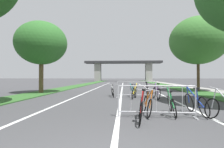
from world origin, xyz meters
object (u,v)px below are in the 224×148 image
object	(u,v)px
bicycle_yellow_8	(134,92)
tree_right_maple_mid	(198,41)
bicycle_teal_4	(133,91)
tree_left_oak_mid	(41,43)
bicycle_green_1	(172,104)
crowd_barrier_second	(136,89)
bicycle_white_0	(113,91)
crowd_barrier_nearest	(156,102)
bicycle_blue_5	(196,103)
bicycle_orange_7	(147,105)
bicycle_black_9	(147,91)
bicycle_red_3	(141,109)
bicycle_purple_2	(156,93)

from	to	relation	value
bicycle_yellow_8	tree_right_maple_mid	bearing A→B (deg)	56.61
tree_right_maple_mid	bicycle_teal_4	world-z (taller)	tree_right_maple_mid
tree_left_oak_mid	bicycle_green_1	bearing A→B (deg)	-43.73
crowd_barrier_second	bicycle_white_0	bearing A→B (deg)	161.09
crowd_barrier_nearest	crowd_barrier_second	bearing A→B (deg)	92.54
tree_left_oak_mid	bicycle_blue_5	distance (m)	12.68
bicycle_orange_7	bicycle_black_9	size ratio (longest dim) A/B	0.91
bicycle_red_3	bicycle_blue_5	size ratio (longest dim) A/B	0.98
crowd_barrier_nearest	bicycle_orange_7	distance (m)	0.51
bicycle_red_3	bicycle_black_9	world-z (taller)	bicycle_black_9
crowd_barrier_nearest	bicycle_yellow_8	distance (m)	5.22
tree_right_maple_mid	bicycle_black_9	size ratio (longest dim) A/B	3.87
bicycle_green_1	bicycle_purple_2	world-z (taller)	bicycle_green_1
bicycle_red_3	bicycle_blue_5	bearing A→B (deg)	32.83
bicycle_purple_2	bicycle_teal_4	xyz separation A→B (m)	(-1.36, 0.96, 0.00)
crowd_barrier_nearest	tree_right_maple_mid	bearing A→B (deg)	62.63
tree_left_oak_mid	bicycle_purple_2	world-z (taller)	tree_left_oak_mid
crowd_barrier_second	crowd_barrier_nearest	bearing A→B (deg)	-87.46
bicycle_green_1	bicycle_white_0	bearing A→B (deg)	118.46
bicycle_orange_7	bicycle_yellow_8	distance (m)	4.78
bicycle_white_0	bicycle_red_3	xyz separation A→B (m)	(1.26, -6.68, 0.03)
bicycle_purple_2	bicycle_teal_4	world-z (taller)	bicycle_teal_4
tree_right_maple_mid	bicycle_blue_5	bearing A→B (deg)	-112.18
crowd_barrier_nearest	crowd_barrier_second	xyz separation A→B (m)	(-0.25, 5.65, 0.00)
bicycle_green_1	tree_left_oak_mid	bearing A→B (deg)	142.05
tree_left_oak_mid	bicycle_purple_2	distance (m)	10.00
bicycle_red_3	bicycle_blue_5	distance (m)	2.26
tree_right_maple_mid	crowd_barrier_nearest	distance (m)	13.26
tree_left_oak_mid	crowd_barrier_second	size ratio (longest dim) A/B	2.32
bicycle_white_0	bicycle_blue_5	world-z (taller)	bicycle_blue_5
crowd_barrier_nearest	bicycle_orange_7	world-z (taller)	crowd_barrier_nearest
tree_left_oak_mid	bicycle_yellow_8	bearing A→B (deg)	-23.75
bicycle_blue_5	bicycle_yellow_8	world-z (taller)	bicycle_blue_5
tree_right_maple_mid	bicycle_yellow_8	xyz separation A→B (m)	(-6.18, -5.98, -4.28)
bicycle_black_9	bicycle_yellow_8	bearing A→B (deg)	-123.24
bicycle_green_1	bicycle_blue_5	xyz separation A→B (m)	(0.86, 0.12, 0.03)
crowd_barrier_nearest	bicycle_green_1	distance (m)	0.76
crowd_barrier_second	bicycle_orange_7	size ratio (longest dim) A/B	1.56
tree_left_oak_mid	bicycle_black_9	distance (m)	9.35
tree_left_oak_mid	crowd_barrier_nearest	size ratio (longest dim) A/B	2.31
crowd_barrier_second	bicycle_orange_7	bearing A→B (deg)	-89.85
bicycle_white_0	bicycle_yellow_8	size ratio (longest dim) A/B	1.02
bicycle_white_0	bicycle_blue_5	bearing A→B (deg)	-67.47
crowd_barrier_nearest	bicycle_blue_5	world-z (taller)	crowd_barrier_nearest
crowd_barrier_second	bicycle_red_3	size ratio (longest dim) A/B	1.45
bicycle_green_1	bicycle_yellow_8	xyz separation A→B (m)	(-0.99, 4.76, 0.01)
bicycle_blue_5	bicycle_black_9	distance (m)	5.65
bicycle_orange_7	tree_left_oak_mid	bearing A→B (deg)	-48.61
bicycle_blue_5	bicycle_yellow_8	bearing A→B (deg)	106.97
crowd_barrier_second	bicycle_yellow_8	xyz separation A→B (m)	(-0.14, -0.45, -0.14)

